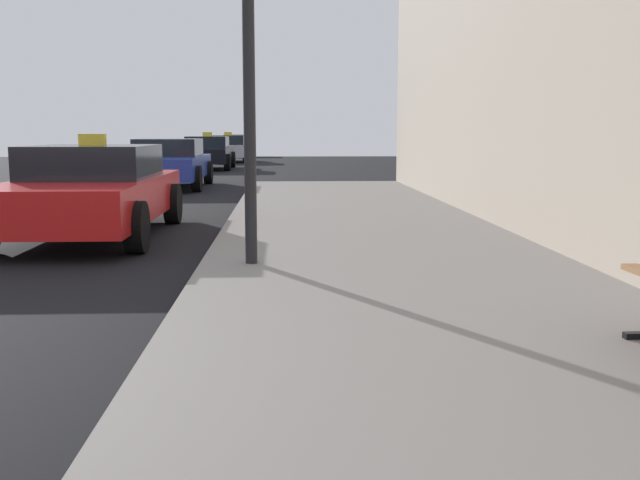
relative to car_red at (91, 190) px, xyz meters
The scene contains 6 objects.
sidewalk 7.88m from the car_red, 60.78° to the right, with size 4.00×32.00×0.15m, color gray.
car_red is the anchor object (origin of this frame).
car_blue 9.12m from the car_red, 92.18° to the left, with size 2.03×4.37×1.27m.
car_black 18.69m from the car_red, 90.95° to the left, with size 1.99×4.28×1.43m.
car_silver 25.62m from the car_red, 90.06° to the left, with size 2.03×4.23×1.43m.
car_white 34.24m from the car_red, 90.16° to the left, with size 2.00×4.24×1.27m.
Camera 1 is at (2.86, -3.53, 1.47)m, focal length 41.22 mm.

